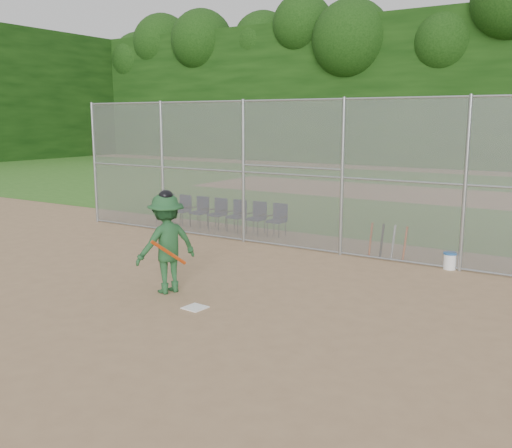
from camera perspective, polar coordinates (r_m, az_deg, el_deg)
The scene contains 16 objects.
ground at distance 11.31m, azimuth -6.84°, elevation -7.45°, with size 100.00×100.00×0.00m, color #A5815C.
grass_strip at distance 27.41m, azimuth 17.61°, elevation 2.73°, with size 100.00×100.00×0.00m, color #33691F.
dirt_patch_far at distance 27.41m, azimuth 17.61°, elevation 2.74°, with size 24.00×24.00×0.00m, color tan.
backstop_fence at distance 15.03m, azimuth 5.12°, elevation 5.10°, with size 16.09×0.09×4.00m.
treeline at distance 29.20m, azimuth 19.26°, elevation 13.90°, with size 81.00×60.00×11.00m.
home_plate at distance 10.77m, azimuth -6.10°, elevation -8.31°, with size 0.38×0.38×0.02m, color white.
batter_at_plate at distance 11.56m, azimuth -8.94°, elevation -1.90°, with size 1.16×1.48×2.09m.
water_cooler at distance 14.09m, azimuth 18.82°, elevation -3.48°, with size 0.32×0.32×0.40m.
spare_bats at distance 14.81m, azimuth 13.02°, elevation -1.67°, with size 0.96×0.31×0.85m.
chair_0 at distance 19.60m, azimuth -9.13°, elevation 1.58°, with size 0.54×0.52×0.96m, color #0F193A, non-canonical shape.
chair_1 at distance 19.12m, azimuth -7.48°, elevation 1.40°, with size 0.54×0.52×0.96m, color #0F193A, non-canonical shape.
chair_2 at distance 18.67m, azimuth -5.74°, elevation 1.22°, with size 0.54×0.52×0.96m, color #0F193A, non-canonical shape.
chair_3 at distance 18.23m, azimuth -3.92°, elevation 1.02°, with size 0.54×0.52×0.96m, color #0F193A, non-canonical shape.
chair_4 at distance 17.81m, azimuth -2.02°, elevation 0.82°, with size 0.54×0.52×0.96m, color #0F193A, non-canonical shape.
chair_5 at distance 17.41m, azimuth -0.02°, elevation 0.60°, with size 0.54×0.52×0.96m, color #0F193A, non-canonical shape.
chair_6 at distance 17.04m, azimuth 2.06°, elevation 0.38°, with size 0.54×0.52×0.96m, color #0F193A, non-canonical shape.
Camera 1 is at (6.84, -8.32, 3.47)m, focal length 40.00 mm.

